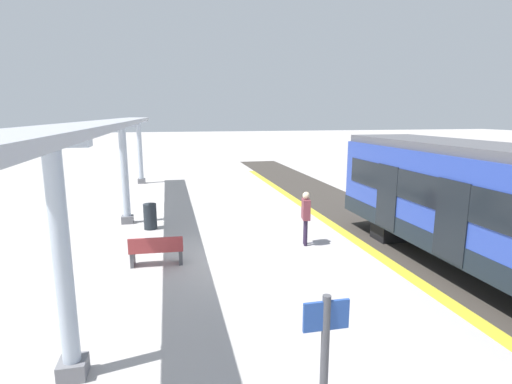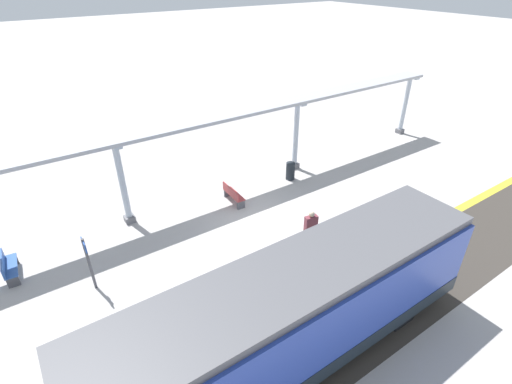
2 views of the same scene
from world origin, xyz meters
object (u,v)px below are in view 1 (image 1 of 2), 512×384
(canopy_pillar_second, at_px, (125,174))
(canopy_pillar_third, at_px, (63,264))
(platform_info_sign, at_px, (324,364))
(train_near_carriage, at_px, (497,213))
(passenger_waiting_near_edge, at_px, (306,212))
(bench_mid_platform, at_px, (156,251))
(trash_bin, at_px, (150,216))
(canopy_pillar_nearest, at_px, (140,152))

(canopy_pillar_second, height_order, canopy_pillar_third, same)
(canopy_pillar_third, xyz_separation_m, platform_info_sign, (-3.38, 2.37, -0.64))
(train_near_carriage, height_order, passenger_waiting_near_edge, train_near_carriage)
(bench_mid_platform, relative_size, trash_bin, 1.58)
(canopy_pillar_second, xyz_separation_m, bench_mid_platform, (-1.23, 4.84, -1.52))
(canopy_pillar_nearest, distance_m, platform_info_sign, 21.56)
(canopy_pillar_nearest, relative_size, trash_bin, 4.03)
(canopy_pillar_nearest, xyz_separation_m, bench_mid_platform, (-1.23, 14.22, -1.52))
(platform_info_sign, bearing_deg, train_near_carriage, -146.87)
(passenger_waiting_near_edge, bearing_deg, train_near_carriage, 133.90)
(passenger_waiting_near_edge, bearing_deg, trash_bin, -31.01)
(trash_bin, bearing_deg, canopy_pillar_third, 83.82)
(passenger_waiting_near_edge, bearing_deg, canopy_pillar_third, 42.59)
(canopy_pillar_nearest, xyz_separation_m, canopy_pillar_third, (0.00, 18.92, 0.00))
(canopy_pillar_second, height_order, passenger_waiting_near_edge, canopy_pillar_second)
(bench_mid_platform, height_order, trash_bin, trash_bin)
(canopy_pillar_nearest, relative_size, bench_mid_platform, 2.56)
(train_near_carriage, relative_size, canopy_pillar_second, 3.00)
(canopy_pillar_third, bearing_deg, trash_bin, -96.18)
(trash_bin, distance_m, platform_info_sign, 11.19)
(platform_info_sign, relative_size, passenger_waiting_near_edge, 1.23)
(platform_info_sign, height_order, passenger_waiting_near_edge, platform_info_sign)
(canopy_pillar_nearest, relative_size, canopy_pillar_third, 1.00)
(train_near_carriage, relative_size, trash_bin, 12.08)
(canopy_pillar_third, distance_m, platform_info_sign, 4.17)
(train_near_carriage, xyz_separation_m, canopy_pillar_second, (9.61, -7.85, 0.14))
(train_near_carriage, distance_m, bench_mid_platform, 9.00)
(train_near_carriage, xyz_separation_m, canopy_pillar_nearest, (9.61, -17.22, 0.14))
(bench_mid_platform, xyz_separation_m, trash_bin, (0.31, -3.81, 0.04))
(train_near_carriage, relative_size, canopy_pillar_nearest, 3.00)
(trash_bin, height_order, passenger_waiting_near_edge, passenger_waiting_near_edge)
(canopy_pillar_third, distance_m, trash_bin, 8.69)
(canopy_pillar_second, relative_size, bench_mid_platform, 2.56)
(train_near_carriage, height_order, canopy_pillar_second, canopy_pillar_second)
(train_near_carriage, height_order, platform_info_sign, train_near_carriage)
(bench_mid_platform, bearing_deg, train_near_carriage, 160.26)
(train_near_carriage, bearing_deg, bench_mid_platform, -19.74)
(bench_mid_platform, relative_size, passenger_waiting_near_edge, 0.85)
(trash_bin, height_order, platform_info_sign, platform_info_sign)
(canopy_pillar_third, relative_size, passenger_waiting_near_edge, 2.18)
(train_near_carriage, height_order, bench_mid_platform, train_near_carriage)
(canopy_pillar_third, bearing_deg, platform_info_sign, 144.93)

